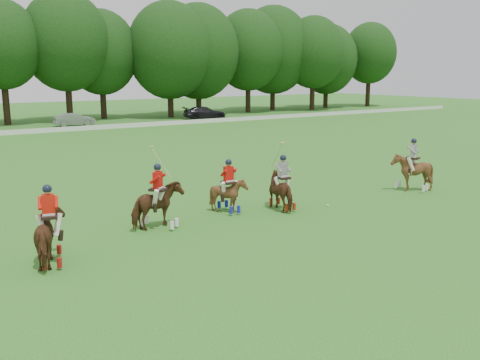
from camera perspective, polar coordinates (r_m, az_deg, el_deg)
ground at (r=17.72m, az=7.66°, el=-6.70°), size 180.00×180.00×0.00m
tree_line at (r=61.71m, az=-23.87°, el=13.07°), size 117.98×14.32×14.75m
boundary_rail at (r=52.02m, az=-21.41°, el=4.88°), size 120.00×0.10×0.44m
car_mid at (r=57.68m, az=-17.23°, el=6.17°), size 4.17×1.79×1.34m
car_right at (r=63.86m, az=-3.80°, el=7.18°), size 5.36×3.18×1.46m
polo_red_a at (r=16.42m, az=-19.56°, el=-5.61°), size 1.38×2.12×2.36m
polo_red_b at (r=19.19m, az=-8.69°, el=-2.69°), size 2.13×2.09×2.88m
polo_red_c at (r=21.14m, az=-1.22°, el=-1.49°), size 1.24×1.37×2.14m
polo_stripe_a at (r=21.64m, az=4.57°, el=-1.08°), size 1.13×1.84×2.78m
polo_stripe_b at (r=26.24m, az=17.87°, el=0.86°), size 1.89×2.00×2.47m
polo_ball at (r=22.49m, az=9.35°, el=-2.70°), size 0.09×0.09×0.09m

